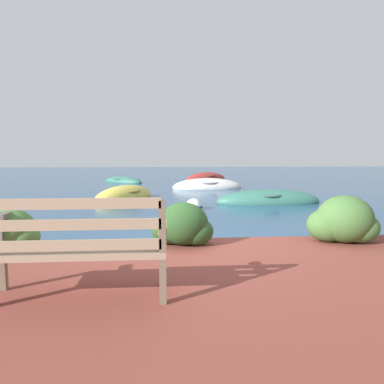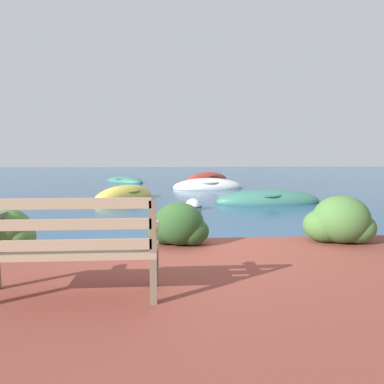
# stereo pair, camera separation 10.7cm
# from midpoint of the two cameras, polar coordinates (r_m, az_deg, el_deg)

# --- Properties ---
(ground_plane) EXTENTS (80.00, 80.00, 0.00)m
(ground_plane) POSITION_cam_midpoint_polar(r_m,az_deg,el_deg) (5.40, 0.21, -9.96)
(ground_plane) COLOR navy
(patio_terrace) EXTENTS (9.00, 6.50, 0.22)m
(patio_terrace) POSITION_cam_midpoint_polar(r_m,az_deg,el_deg) (2.40, 6.40, -29.14)
(patio_terrace) COLOR brown
(patio_terrace) RESTS_ON ground_plane
(park_bench) EXTENTS (1.59, 0.48, 0.93)m
(park_bench) POSITION_cam_midpoint_polar(r_m,az_deg,el_deg) (3.23, -19.12, -8.42)
(park_bench) COLOR brown
(park_bench) RESTS_ON patio_terrace
(hedge_clump_far_left) EXTENTS (0.82, 0.59, 0.56)m
(hedge_clump_far_left) POSITION_cam_midpoint_polar(r_m,az_deg,el_deg) (5.32, -28.06, -5.84)
(hedge_clump_far_left) COLOR #426B33
(hedge_clump_far_left) RESTS_ON patio_terrace
(hedge_clump_left) EXTENTS (0.90, 0.65, 0.61)m
(hedge_clump_left) POSITION_cam_midpoint_polar(r_m,az_deg,el_deg) (4.93, -1.72, -5.73)
(hedge_clump_left) COLOR #284C23
(hedge_clump_left) RESTS_ON patio_terrace
(hedge_clump_centre) EXTENTS (1.02, 0.74, 0.70)m
(hedge_clump_centre) POSITION_cam_midpoint_polar(r_m,az_deg,el_deg) (5.50, 23.93, -4.62)
(hedge_clump_centre) COLOR #426B33
(hedge_clump_centre) RESTS_ON patio_terrace
(rowboat_nearest) EXTENTS (3.29, 1.01, 0.78)m
(rowboat_nearest) POSITION_cam_midpoint_polar(r_m,az_deg,el_deg) (10.98, 12.82, -1.54)
(rowboat_nearest) COLOR #336B5B
(rowboat_nearest) RESTS_ON ground_plane
(rowboat_mid) EXTENTS (2.35, 2.90, 0.85)m
(rowboat_mid) POSITION_cam_midpoint_polar(r_m,az_deg,el_deg) (11.87, -10.90, -0.90)
(rowboat_mid) COLOR #DBC64C
(rowboat_mid) RESTS_ON ground_plane
(rowboat_far) EXTENTS (3.27, 1.55, 0.83)m
(rowboat_far) POSITION_cam_midpoint_polar(r_m,az_deg,el_deg) (15.55, 2.86, 0.84)
(rowboat_far) COLOR silver
(rowboat_far) RESTS_ON ground_plane
(rowboat_outer) EXTENTS (2.72, 2.61, 0.60)m
(rowboat_outer) POSITION_cam_midpoint_polar(r_m,az_deg,el_deg) (19.42, -11.04, 1.72)
(rowboat_outer) COLOR #336B5B
(rowboat_outer) RESTS_ON ground_plane
(rowboat_distant) EXTENTS (3.14, 2.82, 0.89)m
(rowboat_distant) POSITION_cam_midpoint_polar(r_m,az_deg,el_deg) (20.34, 2.71, 2.09)
(rowboat_distant) COLOR #9E2D28
(rowboat_distant) RESTS_ON ground_plane
(mooring_buoy) EXTENTS (0.50, 0.50, 0.46)m
(mooring_buoy) POSITION_cam_midpoint_polar(r_m,az_deg,el_deg) (9.54, 0.50, -2.43)
(mooring_buoy) COLOR white
(mooring_buoy) RESTS_ON ground_plane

